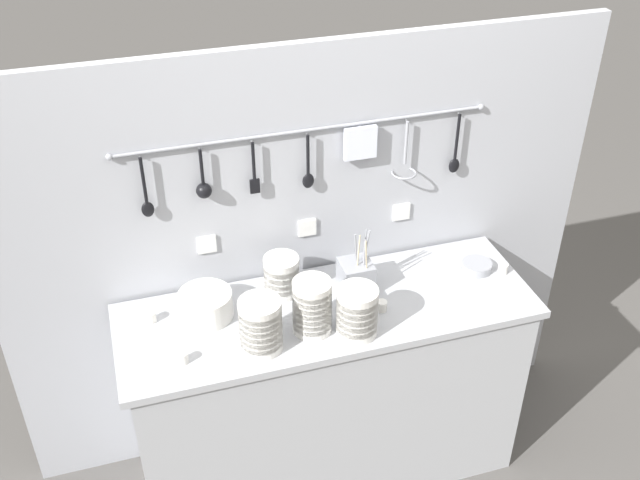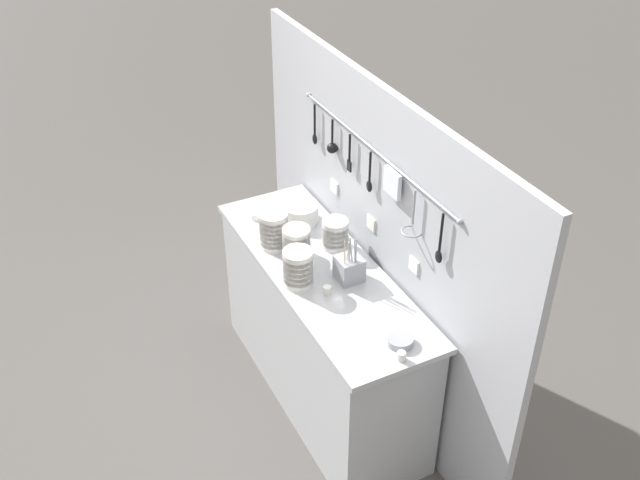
{
  "view_description": "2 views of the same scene",
  "coord_description": "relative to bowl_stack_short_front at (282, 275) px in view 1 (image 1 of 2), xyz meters",
  "views": [
    {
      "loc": [
        -0.66,
        -2.03,
        2.62
      ],
      "look_at": [
        -0.02,
        0.03,
        1.15
      ],
      "focal_mm": 42.0,
      "sensor_mm": 36.0,
      "label": 1
    },
    {
      "loc": [
        2.62,
        -1.34,
        3.09
      ],
      "look_at": [
        -0.02,
        -0.01,
        1.03
      ],
      "focal_mm": 42.0,
      "sensor_mm": 36.0,
      "label": 2
    }
  ],
  "objects": [
    {
      "name": "ground_plane",
      "position": [
        0.14,
        -0.14,
        -0.94
      ],
      "size": [
        20.0,
        20.0,
        0.0
      ],
      "primitive_type": "plane",
      "color": "#514F4C"
    },
    {
      "name": "counter",
      "position": [
        0.14,
        -0.14,
        -0.51
      ],
      "size": [
        1.55,
        0.52,
        0.86
      ],
      "color": "#ADAFB5",
      "rests_on": "ground"
    },
    {
      "name": "back_wall",
      "position": [
        0.14,
        0.15,
        -0.05
      ],
      "size": [
        2.35,
        0.11,
        1.78
      ],
      "color": "#A8AAB2",
      "rests_on": "ground"
    },
    {
      "name": "bowl_stack_short_front",
      "position": [
        0.0,
        0.0,
        0.0
      ],
      "size": [
        0.13,
        0.13,
        0.16
      ],
      "color": "silver",
      "rests_on": "counter"
    },
    {
      "name": "bowl_stack_tall_left",
      "position": [
        0.19,
        -0.3,
        0.02
      ],
      "size": [
        0.14,
        0.14,
        0.19
      ],
      "color": "silver",
      "rests_on": "counter"
    },
    {
      "name": "bowl_stack_back_corner",
      "position": [
        0.05,
        -0.24,
        0.03
      ],
      "size": [
        0.14,
        0.14,
        0.21
      ],
      "color": "silver",
      "rests_on": "counter"
    },
    {
      "name": "bowl_stack_wide_centre",
      "position": [
        -0.14,
        -0.28,
        0.02
      ],
      "size": [
        0.15,
        0.15,
        0.2
      ],
      "color": "silver",
      "rests_on": "counter"
    },
    {
      "name": "plate_stack",
      "position": [
        -0.3,
        -0.05,
        -0.03
      ],
      "size": [
        0.2,
        0.2,
        0.1
      ],
      "color": "silver",
      "rests_on": "counter"
    },
    {
      "name": "steel_mixing_bowl",
      "position": [
        0.77,
        -0.09,
        -0.06
      ],
      "size": [
        0.12,
        0.12,
        0.03
      ],
      "color": "#93969E",
      "rests_on": "counter"
    },
    {
      "name": "cutlery_caddy",
      "position": [
        0.27,
        -0.07,
        -0.01
      ],
      "size": [
        0.12,
        0.12,
        0.28
      ],
      "color": "#93969E",
      "rests_on": "counter"
    },
    {
      "name": "cup_mid_row",
      "position": [
        0.86,
        -0.14,
        -0.06
      ],
      "size": [
        0.04,
        0.04,
        0.04
      ],
      "color": "silver",
      "rests_on": "counter"
    },
    {
      "name": "cup_back_left",
      "position": [
        -0.42,
        -0.27,
        -0.06
      ],
      "size": [
        0.04,
        0.04,
        0.04
      ],
      "color": "silver",
      "rests_on": "counter"
    },
    {
      "name": "cup_by_caddy",
      "position": [
        0.32,
        -0.21,
        -0.06
      ],
      "size": [
        0.04,
        0.04,
        0.04
      ],
      "color": "silver",
      "rests_on": "counter"
    },
    {
      "name": "cup_edge_far",
      "position": [
        -0.49,
        -0.03,
        -0.06
      ],
      "size": [
        0.04,
        0.04,
        0.04
      ],
      "color": "silver",
      "rests_on": "counter"
    }
  ]
}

